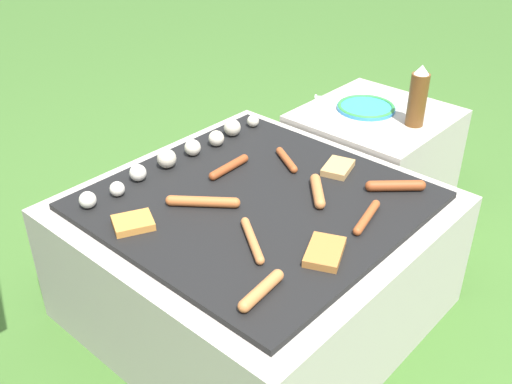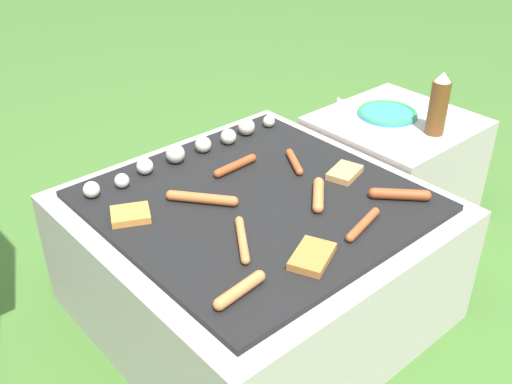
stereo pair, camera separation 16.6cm
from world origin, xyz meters
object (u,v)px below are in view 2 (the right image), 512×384
(plate_colorful, at_px, (387,113))
(fork_utensil, at_px, (361,102))
(sausage_front_center, at_px, (294,162))
(condiment_bottle, at_px, (438,105))

(plate_colorful, distance_m, fork_utensil, 0.14)
(plate_colorful, xyz_separation_m, fork_utensil, (0.02, 0.14, -0.01))
(sausage_front_center, xyz_separation_m, plate_colorful, (0.51, 0.04, -0.00))
(sausage_front_center, height_order, plate_colorful, sausage_front_center)
(condiment_bottle, bearing_deg, plate_colorful, 90.21)
(condiment_bottle, xyz_separation_m, fork_utensil, (0.01, 0.33, -0.10))
(condiment_bottle, height_order, fork_utensil, condiment_bottle)
(sausage_front_center, bearing_deg, fork_utensil, 18.81)
(sausage_front_center, relative_size, plate_colorful, 0.62)
(condiment_bottle, bearing_deg, sausage_front_center, 163.38)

